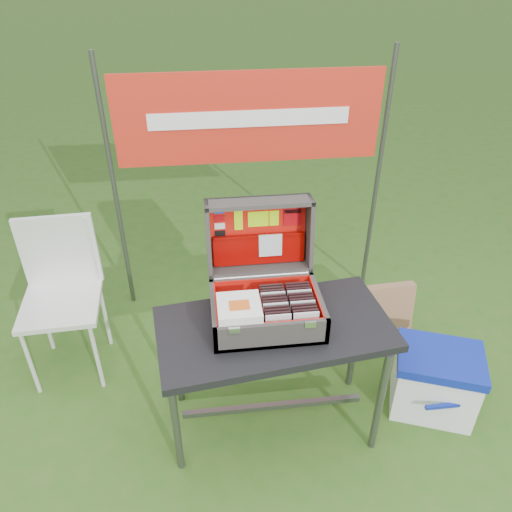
{
  "coord_description": "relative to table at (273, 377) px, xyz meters",
  "views": [
    {
      "loc": [
        -0.31,
        -1.81,
        2.25
      ],
      "look_at": [
        -0.08,
        0.1,
        0.97
      ],
      "focal_mm": 35.0,
      "sensor_mm": 36.0,
      "label": 1
    }
  ],
  "objects": [
    {
      "name": "suitcase_lid_rim_left",
      "position": [
        -0.28,
        0.3,
        0.65
      ],
      "size": [
        0.02,
        0.18,
        0.38
      ],
      "primitive_type": "cube",
      "rotation": [
        -1.69,
        0.0,
        0.0
      ],
      "color": "#55514D",
      "rests_on": "suitcase_lid_back"
    },
    {
      "name": "suitcase_latch_right",
      "position": [
        0.13,
        -0.15,
        0.47
      ],
      "size": [
        0.05,
        0.01,
        0.03
      ],
      "primitive_type": "cube",
      "color": "silver",
      "rests_on": "suitcase_base_wall_front"
    },
    {
      "name": "songbook_5",
      "position": [
        -0.17,
        -0.04,
        0.51
      ],
      "size": [
        0.19,
        0.19,
        0.0
      ],
      "primitive_type": "cube",
      "color": "white",
      "rests_on": "suitcase_base_wall_front"
    },
    {
      "name": "chair_leg_fl",
      "position": [
        -1.3,
        0.37,
        -0.1
      ],
      "size": [
        0.02,
        0.02,
        0.48
      ],
      "primitive_type": "cylinder",
      "color": "silver",
      "rests_on": "ground"
    },
    {
      "name": "chair_upright_right",
      "position": [
        -0.94,
        0.75,
        0.36
      ],
      "size": [
        0.02,
        0.02,
        0.45
      ],
      "primitive_type": "cylinder",
      "color": "silver",
      "rests_on": "chair_seat"
    },
    {
      "name": "cd_left_7",
      "position": [
        -0.0,
        0.03,
        0.43
      ],
      "size": [
        0.11,
        0.01,
        0.13
      ],
      "primitive_type": "cube",
      "color": "black",
      "rests_on": "suitcase_liner_floor"
    },
    {
      "name": "lid_sticker_cc_c",
      "position": [
        -0.22,
        0.35,
        0.7
      ],
      "size": [
        0.05,
        0.01,
        0.03
      ],
      "primitive_type": "cube",
      "rotation": [
        -1.69,
        0.0,
        0.0
      ],
      "color": "white",
      "rests_on": "suitcase_lid_liner"
    },
    {
      "name": "cd_right_2",
      "position": [
        0.12,
        -0.07,
        0.43
      ],
      "size": [
        0.11,
        0.01,
        0.13
      ],
      "primitive_type": "cube",
      "color": "black",
      "rests_on": "suitcase_liner_floor"
    },
    {
      "name": "suitcase_hinge",
      "position": [
        -0.03,
        0.21,
        0.48
      ],
      "size": [
        0.46,
        0.02,
        0.02
      ],
      "primitive_type": "cylinder",
      "rotation": [
        0.0,
        1.57,
        0.0
      ],
      "color": "silver",
      "rests_on": "suitcase_base_wall_back"
    },
    {
      "name": "suitcase_latch_left",
      "position": [
        -0.2,
        -0.15,
        0.47
      ],
      "size": [
        0.05,
        0.01,
        0.03
      ],
      "primitive_type": "cube",
      "color": "silver",
      "rests_on": "suitcase_base_wall_front"
    },
    {
      "name": "banner",
      "position": [
        0.01,
        1.16,
        0.96
      ],
      "size": [
        1.6,
        0.02,
        0.55
      ],
      "primitive_type": "cube",
      "color": "red",
      "rests_on": "banner_post_left"
    },
    {
      "name": "cd_right_3",
      "position": [
        0.12,
        -0.05,
        0.43
      ],
      "size": [
        0.11,
        0.01,
        0.13
      ],
      "primitive_type": "cube",
      "color": "black",
      "rests_on": "suitcase_liner_floor"
    },
    {
      "name": "suitcase_lid_rim_near",
      "position": [
        -0.03,
        0.28,
        0.48
      ],
      "size": [
        0.51,
        0.14,
        0.04
      ],
      "primitive_type": "cube",
      "rotation": [
        -1.69,
        0.0,
        0.0
      ],
      "color": "#55514D",
      "rests_on": "suitcase_lid_back"
    },
    {
      "name": "suitcase_liner_wall_front",
      "position": [
        -0.03,
        -0.13,
        0.42
      ],
      "size": [
        0.47,
        0.01,
        0.12
      ],
      "primitive_type": "cube",
      "color": "red",
      "rests_on": "suitcase_base_bottom"
    },
    {
      "name": "cd_right_1",
      "position": [
        0.12,
        -0.09,
        0.43
      ],
      "size": [
        0.11,
        0.01,
        0.13
      ],
      "primitive_type": "cube",
      "color": "black",
      "rests_on": "suitcase_liner_floor"
    },
    {
      "name": "cd_left_8",
      "position": [
        -0.0,
        0.05,
        0.43
      ],
      "size": [
        0.11,
        0.01,
        0.13
      ],
      "primitive_type": "cube",
      "color": "silver",
      "rests_on": "suitcase_liner_floor"
    },
    {
      "name": "cd_right_10",
      "position": [
        0.12,
        0.09,
        0.43
      ],
      "size": [
        0.11,
        0.01,
        0.13
      ],
      "primitive_type": "cube",
      "color": "black",
      "rests_on": "suitcase_liner_floor"
    },
    {
      "name": "cd_right_6",
      "position": [
        0.12,
        0.01,
        0.43
      ],
      "size": [
        0.11,
        0.01,
        0.13
      ],
      "primitive_type": "cube",
      "color": "black",
      "rests_on": "suitcase_liner_floor"
    },
    {
      "name": "cd_right_0",
      "position": [
        0.12,
        -0.11,
        0.43
      ],
      "size": [
        0.11,
        0.01,
        0.13
      ],
      "primitive_type": "cube",
      "color": "silver",
      "rests_on": "suitcase_liner_floor"
    },
    {
      "name": "suitcase_liner_floor",
      "position": [
        -0.03,
        0.03,
        0.37
      ],
      "size": [
        0.47,
        0.33,
        0.01
      ],
      "primitive_type": "cube",
      "color": "red",
      "rests_on": "suitcase_base_bottom"
    },
    {
      "name": "cd_right_11",
      "position": [
        0.12,
        0.11,
        0.43
      ],
      "size": [
        0.11,
        0.01,
        0.13
      ],
      "primitive_type": "cube",
      "color": "black",
      "rests_on": "suitcase_liner_floor"
    },
    {
      "name": "suitcase_base_wall_front",
      "position": [
        -0.03,
        -0.14,
        0.41
      ],
      "size": [
        0.51,
        0.02,
        0.14
      ],
      "primitive_type": "cube",
      "color": "#55514D",
      "rests_on": "table_top"
    },
    {
      "name": "ground",
      "position": [
        0.01,
        0.07,
        -0.34
      ],
      "size": [
        80.0,
        80.0,
        0.0
      ],
      "primitive_type": "plane",
      "color": "#2B5717",
      "rests_on": "ground"
    },
    {
      "name": "cd_left_2",
      "position": [
        -0.0,
        -0.07,
        0.43
      ],
      "size": [
        0.11,
        0.01,
        0.13
      ],
      "primitive_type": "cube",
      "color": "black",
      "rests_on": "suitcase_liner_floor"
    },
    {
      "name": "cd_right_9",
      "position": [
        0.12,
        0.07,
        0.43
      ],
      "size": [
        0.11,
        0.01,
        0.13
      ],
      "primitive_type": "cube",
      "color": "black",
      "rests_on": "suitcase_liner_floor"
    },
    {
      "name": "table_leg_fr",
      "position": [
        0.49,
        -0.21,
        -0.02
      ],
      "size": [
        0.04,
        0.04,
        0.65
      ],
      "primitive_type": "cylinder",
      "color": "#59595B",
      "rests_on": "ground"
    },
    {
      "name": "chair_seat",
      "position": [
        -1.12,
        0.55,
        0.13
      ],
      "size": [
        0.44,
        0.44,
        0.03
      ],
      "primitive_type": "cube",
      "rotation": [
        0.0,
        0.0,
        0.05
      ],
      "color": "silver",
      "rests_on": "ground"
    },
    {
      "name": "suitcase_base_wall_right",
      "position": [
        0.21,
        0.03,
        0.41
      ],
      "size": [
        0.02,
        0.37,
        0.14
      ],
      "primitive_type": "cube",
      "color": "#55514D",
      "rests_on": "table_top"
    },
    {
      "name": "cd_left_1",
      "position": [
        -0.0,
        -0.09,
        0.43
      ],
      "size": [
        0.11,
        0.01,
        0.13
      ],
      "primitive_type": "cube",
      "color": "black",
      "rests_on": "suitcase_liner_floor"
    },
    {
      "name": "songbook_6",
      "position": [
        -0.17,
        -0.04,
        0.51
      ],
      "size": [
        0.19,
        0.19,
        0.0
      ],
      "primitive_type": "cube",
      "color": "white",
      "rests_on": "suitcase_base_wall_front"
    },
    {
      "name": "lid_sticker_band_bar",
      "position": [
        0.14,
        0.35,
        0.75
      ],
      "size": [
        0.08,
        0.01,
        0.02
      ],
      "primitive_type": "cube",
      "rotation": [
        -1.69,
        0.0,
        0.0
      ],
      "color": "black",
      "rests_on": "suitcase_lid_liner"
    },
    {
      "name": "songbook_7",
      "position": [
        -0.17,
        -0.04,
        0.52
      ],
      "size": [
        0.19,
        0.19,
        0.0
      ],
      "primitive_type": "cube",
      "color": "white",
      "rests_on": "suitcase_base_wall_front"
    },
    {
      "name": "suitcase_pocket_cd",
      "position": [
        0.02,
        0.3,
        0.6
      ],
      "size": [
        0.11,
        0.02,
        0.11
      ],
      "primitive_type": "cube",
      "rotation": [
        -1.69,
        0.0,
        0.0
      ],
      "color": "silver",
      "rests_on": "suitcase_lid_pocket"
    },
    {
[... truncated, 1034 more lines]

